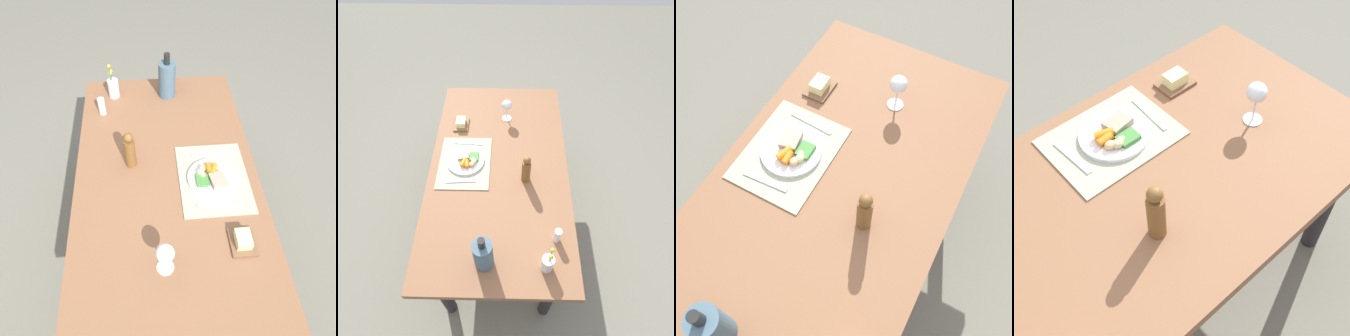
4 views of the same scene
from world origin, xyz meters
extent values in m
plane|color=slate|center=(0.00, 0.00, 0.00)|extent=(8.00, 8.00, 0.00)
cube|color=brown|center=(0.00, 0.00, 0.72)|extent=(1.57, 0.86, 0.05)
cylinder|color=#262224|center=(-0.67, -0.31, 0.35)|extent=(0.07, 0.07, 0.70)
cylinder|color=#262224|center=(-0.67, 0.31, 0.35)|extent=(0.07, 0.07, 0.70)
cube|color=#9DA589|center=(-0.03, -0.22, 0.75)|extent=(0.42, 0.32, 0.01)
cylinder|color=white|center=(-0.03, -0.21, 0.76)|extent=(0.24, 0.24, 0.01)
cube|color=tan|center=(-0.06, -0.23, 0.78)|extent=(0.10, 0.08, 0.03)
cylinder|color=orange|center=(0.00, -0.22, 0.78)|extent=(0.07, 0.05, 0.03)
cylinder|color=orange|center=(0.01, -0.20, 0.78)|extent=(0.06, 0.03, 0.03)
ellipsoid|color=#D2BA81|center=(-0.03, -0.16, 0.78)|extent=(0.03, 0.03, 0.02)
ellipsoid|color=#CCBD83|center=(-0.01, -0.15, 0.78)|extent=(0.04, 0.03, 0.03)
ellipsoid|color=#DCB079|center=(0.01, -0.17, 0.78)|extent=(0.04, 0.03, 0.03)
cube|color=#408237|center=(-0.05, -0.16, 0.77)|extent=(0.07, 0.06, 0.02)
cube|color=silver|center=(-0.18, -0.21, 0.75)|extent=(0.03, 0.19, 0.00)
cube|color=silver|center=(0.12, -0.23, 0.75)|extent=(0.03, 0.18, 0.00)
cylinder|color=white|center=(-0.44, 0.04, 0.75)|extent=(0.07, 0.07, 0.00)
cylinder|color=white|center=(-0.44, 0.04, 0.79)|extent=(0.01, 0.01, 0.09)
sphere|color=white|center=(-0.44, 0.04, 0.87)|extent=(0.07, 0.07, 0.07)
cylinder|color=brown|center=(0.10, 0.17, 0.83)|extent=(0.05, 0.05, 0.16)
sphere|color=brown|center=(0.10, 0.17, 0.93)|extent=(0.04, 0.04, 0.04)
cube|color=brown|center=(-0.36, -0.28, 0.75)|extent=(0.13, 0.10, 0.01)
cube|color=#F4E993|center=(-0.36, -0.28, 0.78)|extent=(0.08, 0.06, 0.04)
camera|label=1|loc=(-0.94, 0.07, 1.96)|focal=34.88mm
camera|label=2|loc=(1.14, 0.07, 2.21)|focal=31.50mm
camera|label=3|loc=(0.59, 0.36, 2.02)|focal=41.97mm
camera|label=4|loc=(0.49, 0.70, 1.84)|focal=47.81mm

